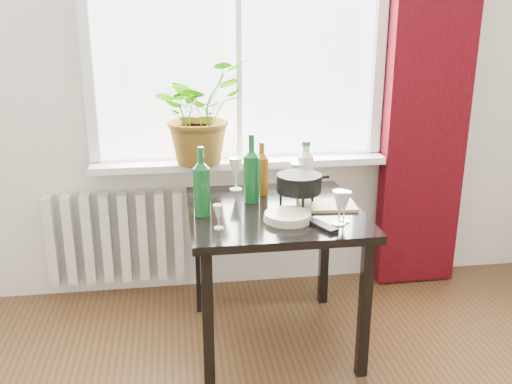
{
  "coord_description": "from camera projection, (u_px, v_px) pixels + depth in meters",
  "views": [
    {
      "loc": [
        -0.38,
        -1.07,
        1.69
      ],
      "look_at": [
        0.01,
        1.55,
        0.83
      ],
      "focal_mm": 40.0,
      "sensor_mm": 36.0,
      "label": 1
    }
  ],
  "objects": [
    {
      "name": "wineglass_front_right",
      "position": [
        344.0,
        206.0,
        2.64
      ],
      "size": [
        0.07,
        0.07,
        0.15
      ],
      "primitive_type": null,
      "rotation": [
        0.0,
        0.0,
        -0.16
      ],
      "color": "silver",
      "rests_on": "table"
    },
    {
      "name": "table",
      "position": [
        274.0,
        226.0,
        2.86
      ],
      "size": [
        0.85,
        0.85,
        0.74
      ],
      "color": "black",
      "rests_on": "ground"
    },
    {
      "name": "radiator",
      "position": [
        116.0,
        237.0,
        3.41
      ],
      "size": [
        0.8,
        0.1,
        0.55
      ],
      "color": "silver",
      "rests_on": "ground"
    },
    {
      "name": "wineglass_back_center",
      "position": [
        297.0,
        178.0,
        3.02
      ],
      "size": [
        0.09,
        0.09,
        0.18
      ],
      "primitive_type": null,
      "rotation": [
        0.0,
        0.0,
        -0.18
      ],
      "color": "silver",
      "rests_on": "table"
    },
    {
      "name": "windowsill",
      "position": [
        240.0,
        162.0,
        3.35
      ],
      "size": [
        1.72,
        0.2,
        0.04
      ],
      "color": "silver",
      "rests_on": "ground"
    },
    {
      "name": "cutting_board",
      "position": [
        328.0,
        206.0,
        2.85
      ],
      "size": [
        0.29,
        0.2,
        0.01
      ],
      "primitive_type": "cube",
      "rotation": [
        0.0,
        0.0,
        -0.09
      ],
      "color": "#A9904C",
      "rests_on": "table"
    },
    {
      "name": "wineglass_back_left",
      "position": [
        236.0,
        174.0,
        3.1
      ],
      "size": [
        0.09,
        0.09,
        0.19
      ],
      "primitive_type": null,
      "rotation": [
        0.0,
        0.0,
        -0.12
      ],
      "color": "white",
      "rests_on": "table"
    },
    {
      "name": "fondue_pot",
      "position": [
        299.0,
        191.0,
        2.82
      ],
      "size": [
        0.31,
        0.29,
        0.17
      ],
      "primitive_type": null,
      "rotation": [
        0.0,
        0.0,
        0.31
      ],
      "color": "black",
      "rests_on": "table"
    },
    {
      "name": "window",
      "position": [
        237.0,
        25.0,
        3.18
      ],
      "size": [
        1.72,
        0.08,
        1.62
      ],
      "color": "white",
      "rests_on": "ground"
    },
    {
      "name": "curtain",
      "position": [
        430.0,
        79.0,
        3.33
      ],
      "size": [
        0.5,
        0.12,
        2.56
      ],
      "color": "#34040A",
      "rests_on": "ground"
    },
    {
      "name": "potted_plant",
      "position": [
        199.0,
        112.0,
        3.18
      ],
      "size": [
        0.69,
        0.69,
        0.58
      ],
      "primitive_type": "imported",
      "rotation": [
        0.0,
        0.0,
        0.76
      ],
      "color": "#28661B",
      "rests_on": "windowsill"
    },
    {
      "name": "wineglass_far_right",
      "position": [
        340.0,
        207.0,
        2.6
      ],
      "size": [
        0.09,
        0.09,
        0.17
      ],
      "primitive_type": null,
      "rotation": [
        0.0,
        0.0,
        0.32
      ],
      "color": "white",
      "rests_on": "table"
    },
    {
      "name": "cleaning_bottle",
      "position": [
        305.0,
        167.0,
        3.02
      ],
      "size": [
        0.09,
        0.09,
        0.29
      ],
      "primitive_type": null,
      "rotation": [
        0.0,
        0.0,
        -0.15
      ],
      "color": "silver",
      "rests_on": "table"
    },
    {
      "name": "wineglass_front_left",
      "position": [
        218.0,
        217.0,
        2.56
      ],
      "size": [
        0.05,
        0.05,
        0.11
      ],
      "primitive_type": null,
      "rotation": [
        0.0,
        0.0,
        -0.01
      ],
      "color": "silver",
      "rests_on": "table"
    },
    {
      "name": "tv_remote",
      "position": [
        323.0,
        226.0,
        2.58
      ],
      "size": [
        0.12,
        0.18,
        0.02
      ],
      "primitive_type": "cube",
      "rotation": [
        0.0,
        0.0,
        0.42
      ],
      "color": "black",
      "rests_on": "table"
    },
    {
      "name": "wine_bottle_right",
      "position": [
        252.0,
        168.0,
        2.88
      ],
      "size": [
        0.1,
        0.1,
        0.36
      ],
      "primitive_type": null,
      "rotation": [
        0.0,
        0.0,
        0.25
      ],
      "color": "#0D471B",
      "rests_on": "table"
    },
    {
      "name": "wine_bottle_left",
      "position": [
        202.0,
        181.0,
        2.69
      ],
      "size": [
        0.09,
        0.09,
        0.34
      ],
      "primitive_type": null,
      "rotation": [
        0.0,
        0.0,
        0.13
      ],
      "color": "#0D481B",
      "rests_on": "table"
    },
    {
      "name": "plate_stack",
      "position": [
        288.0,
        217.0,
        2.67
      ],
      "size": [
        0.26,
        0.26,
        0.04
      ],
      "primitive_type": "cylinder",
      "rotation": [
        0.0,
        0.0,
        -0.18
      ],
      "color": "beige",
      "rests_on": "table"
    },
    {
      "name": "bottle_amber",
      "position": [
        262.0,
        168.0,
        3.01
      ],
      "size": [
        0.08,
        0.08,
        0.29
      ],
      "primitive_type": null,
      "rotation": [
        0.0,
        0.0,
        0.07
      ],
      "color": "brown",
      "rests_on": "table"
    }
  ]
}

